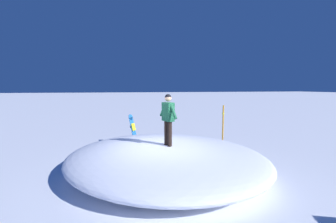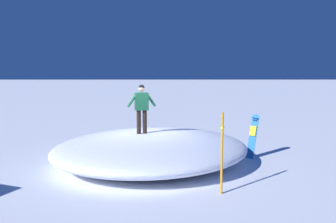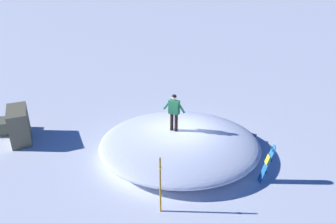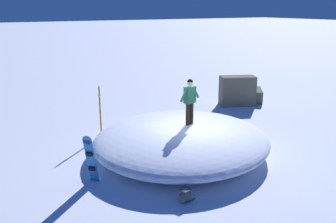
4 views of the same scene
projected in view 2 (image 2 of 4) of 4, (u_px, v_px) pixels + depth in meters
The scene contains 6 objects.
ground at pixel (145, 160), 12.13m from camera, with size 240.00×240.00×0.00m, color white.
snow_mound at pixel (152, 148), 11.74m from camera, with size 6.06×6.68×0.99m, color white.
snowboarder_standing at pixel (142, 105), 11.57m from camera, with size 0.36×0.96×1.61m.
snowboard_primary_upright at pixel (253, 135), 12.45m from camera, with size 0.49×0.48×1.54m.
backpack_near at pixel (197, 140), 14.76m from camera, with size 0.38×0.53×0.38m.
trail_marker_pole at pixel (222, 152), 8.69m from camera, with size 0.10×0.10×2.04m.
Camera 2 is at (-11.86, -0.76, 3.03)m, focal length 37.78 mm.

